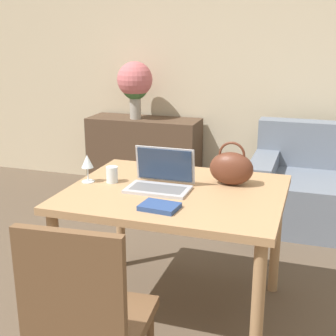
{
  "coord_description": "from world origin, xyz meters",
  "views": [
    {
      "loc": [
        0.61,
        -1.71,
        1.58
      ],
      "look_at": [
        -0.14,
        0.58,
        0.87
      ],
      "focal_mm": 50.0,
      "sensor_mm": 36.0,
      "label": 1
    }
  ],
  "objects_px": {
    "flower_vase": "(135,83)",
    "wine_glass": "(87,163)",
    "handbag": "(231,168)",
    "chair": "(86,316)",
    "drinking_glass": "(112,175)",
    "laptop": "(161,178)"
  },
  "relations": [
    {
      "from": "chair",
      "to": "laptop",
      "type": "height_order",
      "value": "laptop"
    },
    {
      "from": "chair",
      "to": "flower_vase",
      "type": "distance_m",
      "value": 3.03
    },
    {
      "from": "drinking_glass",
      "to": "flower_vase",
      "type": "distance_m",
      "value": 2.06
    },
    {
      "from": "chair",
      "to": "handbag",
      "type": "xyz_separation_m",
      "value": [
        0.36,
        1.06,
        0.35
      ]
    },
    {
      "from": "flower_vase",
      "to": "wine_glass",
      "type": "bearing_deg",
      "value": -75.58
    },
    {
      "from": "laptop",
      "to": "handbag",
      "type": "relative_size",
      "value": 1.37
    },
    {
      "from": "drinking_glass",
      "to": "handbag",
      "type": "distance_m",
      "value": 0.67
    },
    {
      "from": "laptop",
      "to": "handbag",
      "type": "distance_m",
      "value": 0.4
    },
    {
      "from": "drinking_glass",
      "to": "flower_vase",
      "type": "height_order",
      "value": "flower_vase"
    },
    {
      "from": "flower_vase",
      "to": "drinking_glass",
      "type": "bearing_deg",
      "value": -71.7
    },
    {
      "from": "drinking_glass",
      "to": "wine_glass",
      "type": "xyz_separation_m",
      "value": [
        -0.13,
        -0.04,
        0.07
      ]
    },
    {
      "from": "drinking_glass",
      "to": "wine_glass",
      "type": "relative_size",
      "value": 0.57
    },
    {
      "from": "laptop",
      "to": "flower_vase",
      "type": "relative_size",
      "value": 0.61
    },
    {
      "from": "wine_glass",
      "to": "handbag",
      "type": "relative_size",
      "value": 0.65
    },
    {
      "from": "wine_glass",
      "to": "flower_vase",
      "type": "xyz_separation_m",
      "value": [
        -0.51,
        1.97,
        0.23
      ]
    },
    {
      "from": "handbag",
      "to": "flower_vase",
      "type": "distance_m",
      "value": 2.2
    },
    {
      "from": "laptop",
      "to": "flower_vase",
      "type": "xyz_separation_m",
      "value": [
        -0.94,
        1.94,
        0.29
      ]
    },
    {
      "from": "chair",
      "to": "drinking_glass",
      "type": "xyz_separation_m",
      "value": [
        -0.29,
        0.89,
        0.29
      ]
    },
    {
      "from": "handbag",
      "to": "flower_vase",
      "type": "relative_size",
      "value": 0.44
    },
    {
      "from": "wine_glass",
      "to": "drinking_glass",
      "type": "bearing_deg",
      "value": 16.24
    },
    {
      "from": "chair",
      "to": "wine_glass",
      "type": "xyz_separation_m",
      "value": [
        -0.42,
        0.85,
        0.36
      ]
    },
    {
      "from": "chair",
      "to": "flower_vase",
      "type": "height_order",
      "value": "flower_vase"
    }
  ]
}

